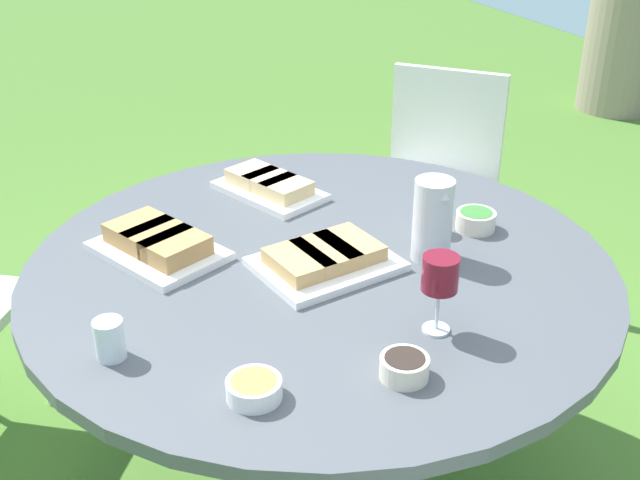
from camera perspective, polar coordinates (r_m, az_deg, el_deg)
dining_table at (r=2.04m, az=0.00°, el=-3.77°), size 1.47×1.47×0.75m
chair_near_left at (r=3.14m, az=8.33°, el=4.99°), size 0.61×0.61×0.89m
water_pitcher at (r=1.98m, az=8.01°, el=1.45°), size 0.11×0.10×0.21m
wine_glass at (r=1.68m, az=8.54°, el=-2.57°), size 0.08×0.08×0.18m
platter_bread_main at (r=1.95m, az=0.31°, el=-1.35°), size 0.30×0.37×0.06m
platter_charcuterie at (r=2.05m, az=-11.47°, el=-0.23°), size 0.39×0.34×0.07m
platter_sandwich_side at (r=2.35m, az=-3.63°, el=3.88°), size 0.37×0.29×0.06m
bowl_fries at (r=1.55m, az=-4.72°, el=-10.44°), size 0.11×0.11×0.04m
bowl_salad at (r=2.18m, az=11.01°, el=1.44°), size 0.11×0.11×0.05m
bowl_olives at (r=1.60m, az=6.02°, el=-8.92°), size 0.10×0.10×0.05m
cup_water_near at (r=2.15m, az=7.58°, el=1.84°), size 0.06×0.06×0.10m
cup_water_far at (r=1.69m, az=-14.74°, el=-6.84°), size 0.06×0.06×0.09m
handbag at (r=3.40m, az=-5.94°, el=-0.44°), size 0.30×0.14×0.37m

